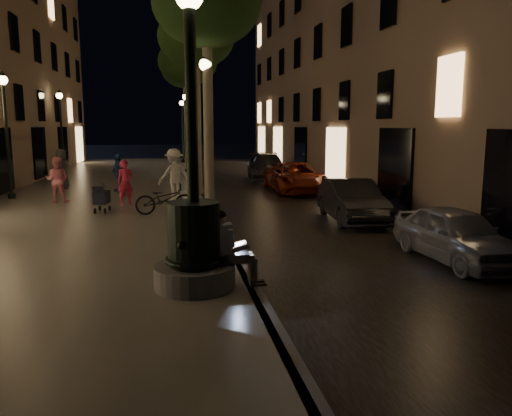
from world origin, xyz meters
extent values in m
plane|color=black|center=(0.00, 15.00, 0.00)|extent=(120.00, 120.00, 0.00)
cube|color=black|center=(3.00, 15.00, 0.01)|extent=(6.00, 45.00, 0.02)
cube|color=slate|center=(-4.00, 15.00, 0.10)|extent=(8.00, 45.00, 0.20)
cube|color=#59595B|center=(0.00, 15.00, 0.10)|extent=(0.25, 45.00, 0.20)
cube|color=#7B624D|center=(10.00, 18.00, 7.50)|extent=(8.00, 36.00, 15.00)
cylinder|color=#59595B|center=(-1.00, 2.00, 0.40)|extent=(1.40, 1.40, 0.40)
cylinder|color=black|center=(-1.00, 2.00, 1.15)|extent=(0.90, 0.90, 1.10)
torus|color=black|center=(-1.00, 2.00, 0.70)|extent=(1.04, 1.04, 0.10)
torus|color=black|center=(-1.00, 2.00, 1.55)|extent=(0.89, 0.89, 0.09)
cylinder|color=black|center=(-1.00, 2.00, 3.30)|extent=(0.20, 0.20, 3.20)
cube|color=gray|center=(-0.45, 2.00, 0.69)|extent=(0.36, 0.24, 0.18)
cube|color=white|center=(-0.51, 2.00, 1.03)|extent=(0.45, 0.26, 0.57)
sphere|color=tan|center=(-0.54, 2.00, 1.40)|extent=(0.21, 0.21, 0.21)
sphere|color=black|center=(-0.55, 2.00, 1.44)|extent=(0.21, 0.21, 0.21)
cube|color=gray|center=(-0.21, 1.91, 0.69)|extent=(0.46, 0.13, 0.14)
cube|color=gray|center=(-0.21, 2.09, 0.69)|extent=(0.46, 0.13, 0.14)
cube|color=gray|center=(0.01, 1.91, 0.45)|extent=(0.13, 0.12, 0.49)
cube|color=gray|center=(0.01, 2.09, 0.45)|extent=(0.13, 0.12, 0.49)
cube|color=black|center=(0.11, 1.91, 0.22)|extent=(0.26, 0.10, 0.03)
cube|color=black|center=(0.11, 2.09, 0.22)|extent=(0.26, 0.10, 0.03)
cube|color=black|center=(-0.19, 2.00, 0.77)|extent=(0.24, 0.33, 0.02)
cube|color=black|center=(-0.35, 2.00, 0.88)|extent=(0.09, 0.33, 0.22)
cube|color=#B2DEFF|center=(-0.33, 2.00, 0.88)|extent=(0.06, 0.30, 0.18)
cylinder|color=#6B604C|center=(-0.25, 8.00, 2.70)|extent=(0.28, 0.28, 5.00)
ellipsoid|color=black|center=(-0.25, 8.00, 6.30)|extent=(3.00, 3.00, 2.40)
cylinder|color=#6B604C|center=(-0.20, 14.00, 2.75)|extent=(0.28, 0.28, 5.10)
ellipsoid|color=black|center=(-0.20, 14.00, 6.40)|extent=(3.00, 3.00, 2.40)
cylinder|color=#6B604C|center=(-0.30, 20.00, 2.65)|extent=(0.28, 0.28, 4.90)
ellipsoid|color=black|center=(-0.30, 20.00, 6.20)|extent=(3.00, 3.00, 2.40)
cylinder|color=#6B604C|center=(-0.22, 26.00, 2.80)|extent=(0.28, 0.28, 5.20)
ellipsoid|color=black|center=(-0.22, 26.00, 6.50)|extent=(3.00, 3.00, 2.40)
cylinder|color=black|center=(-0.30, 8.00, 0.30)|extent=(0.28, 0.28, 0.20)
cylinder|color=black|center=(-0.30, 8.00, 2.40)|extent=(0.12, 0.12, 4.40)
sphere|color=#FFD88C|center=(-0.30, 8.00, 4.65)|extent=(0.36, 0.36, 0.36)
cone|color=black|center=(-0.30, 8.00, 4.90)|extent=(0.30, 0.30, 0.22)
cylinder|color=black|center=(-0.30, 16.00, 0.30)|extent=(0.28, 0.28, 0.20)
cylinder|color=black|center=(-0.30, 16.00, 2.40)|extent=(0.12, 0.12, 4.40)
sphere|color=#FFD88C|center=(-0.30, 16.00, 4.65)|extent=(0.36, 0.36, 0.36)
cone|color=black|center=(-0.30, 16.00, 4.90)|extent=(0.30, 0.30, 0.22)
cylinder|color=black|center=(-0.30, 24.00, 0.30)|extent=(0.28, 0.28, 0.20)
cylinder|color=black|center=(-0.30, 24.00, 2.40)|extent=(0.12, 0.12, 4.40)
sphere|color=#FFD88C|center=(-0.30, 24.00, 4.65)|extent=(0.36, 0.36, 0.36)
cone|color=black|center=(-0.30, 24.00, 4.90)|extent=(0.30, 0.30, 0.22)
cylinder|color=black|center=(-0.30, 32.00, 0.30)|extent=(0.28, 0.28, 0.20)
cylinder|color=black|center=(-0.30, 32.00, 2.40)|extent=(0.12, 0.12, 4.40)
sphere|color=#FFD88C|center=(-0.30, 32.00, 4.65)|extent=(0.36, 0.36, 0.36)
cone|color=black|center=(-0.30, 32.00, 4.90)|extent=(0.30, 0.30, 0.22)
cylinder|color=black|center=(-7.40, 14.00, 0.30)|extent=(0.28, 0.28, 0.20)
cylinder|color=black|center=(-7.40, 14.00, 2.40)|extent=(0.12, 0.12, 4.40)
sphere|color=#FFD88C|center=(-7.40, 14.00, 4.65)|extent=(0.36, 0.36, 0.36)
cone|color=black|center=(-7.40, 14.00, 4.90)|extent=(0.30, 0.30, 0.22)
cylinder|color=black|center=(-7.40, 24.00, 0.30)|extent=(0.28, 0.28, 0.20)
cylinder|color=black|center=(-7.40, 24.00, 2.40)|extent=(0.12, 0.12, 4.40)
sphere|color=#FFD88C|center=(-7.40, 24.00, 4.65)|extent=(0.36, 0.36, 0.36)
cone|color=black|center=(-7.40, 24.00, 4.90)|extent=(0.30, 0.30, 0.22)
cube|color=black|center=(-3.56, 10.16, 0.69)|extent=(0.50, 0.72, 0.40)
cube|color=black|center=(-3.60, 9.85, 0.95)|extent=(0.37, 0.21, 0.26)
cylinder|color=black|center=(-3.76, 9.92, 0.29)|extent=(0.06, 0.18, 0.18)
cylinder|color=black|center=(-3.44, 9.87, 0.29)|extent=(0.06, 0.18, 0.18)
cylinder|color=black|center=(-3.67, 10.45, 0.29)|extent=(0.06, 0.18, 0.18)
cylinder|color=black|center=(-3.36, 10.40, 0.29)|extent=(0.06, 0.18, 0.18)
cylinder|color=black|center=(-3.50, 10.51, 1.04)|extent=(0.09, 0.40, 0.24)
imported|color=#96979D|center=(4.80, 3.41, 0.61)|extent=(1.60, 3.63, 1.22)
imported|color=black|center=(4.23, 8.31, 0.65)|extent=(1.68, 4.06, 1.31)
imported|color=maroon|center=(4.22, 15.43, 0.67)|extent=(2.31, 4.83, 1.33)
imported|color=#29282D|center=(4.00, 20.97, 0.71)|extent=(2.47, 5.10, 1.43)
imported|color=#C52744|center=(-2.92, 11.62, 1.00)|extent=(0.67, 0.54, 1.59)
imported|color=pink|center=(-5.41, 12.62, 1.03)|extent=(0.86, 0.70, 1.67)
imported|color=silver|center=(-1.20, 12.51, 1.17)|extent=(1.43, 1.17, 1.93)
imported|color=#284B93|center=(-3.51, 15.39, 1.00)|extent=(0.84, 1.00, 1.60)
imported|color=#343439|center=(-6.09, 16.90, 1.08)|extent=(0.67, 0.92, 1.75)
imported|color=black|center=(-1.55, 9.47, 0.68)|extent=(1.88, 0.76, 0.97)
camera|label=1|loc=(-1.39, -6.39, 2.97)|focal=35.00mm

